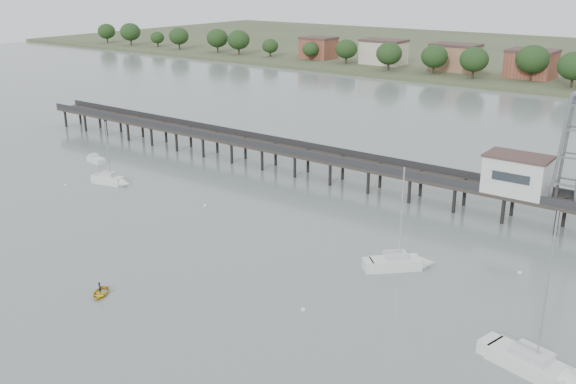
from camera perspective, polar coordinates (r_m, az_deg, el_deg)
name	(u,v)px	position (r m, az deg, el deg)	size (l,w,h in m)	color
ground_plane	(4,358)	(63.64, -23.93, -13.34)	(500.00, 500.00, 0.00)	slate
pier	(355,163)	(101.63, 6.01, 2.54)	(150.00, 5.00, 5.50)	#2D2823
pier_building	(517,174)	(91.30, 19.67, 1.51)	(8.40, 5.40, 5.30)	silver
lattice_tower	(572,150)	(88.63, 23.97, 3.46)	(3.20, 3.20, 15.50)	slate
sailboat_d	(549,373)	(59.56, 22.15, -14.71)	(9.93, 4.98, 15.64)	white
sailboat_c	(405,263)	(75.30, 10.37, -6.23)	(7.07, 7.06, 12.83)	white
sailboat_b	(114,181)	(106.54, -15.25, 0.97)	(6.62, 3.31, 10.69)	white
white_tender	(96,160)	(120.20, -16.70, 2.76)	(4.12, 2.15, 1.53)	white
yellow_dinghy	(101,295)	(71.37, -16.32, -8.78)	(2.14, 0.62, 3.00)	gold
dinghy_occupant	(101,295)	(71.37, -16.32, -8.78)	(0.46, 1.25, 0.30)	black
mooring_buoys	(298,257)	(76.90, 0.86, -5.81)	(83.04, 22.06, 0.39)	#EEECB9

